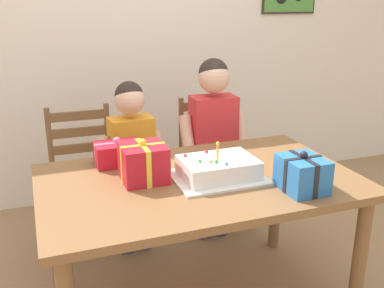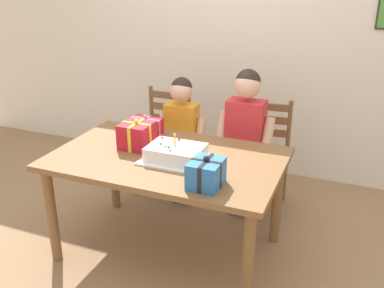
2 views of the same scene
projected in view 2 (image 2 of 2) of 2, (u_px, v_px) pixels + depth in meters
The scene contains 11 objects.
ground_plane at pixel (169, 249), 3.20m from camera, with size 20.00×20.00×0.00m, color #997551.
back_wall at pixel (240, 39), 4.11m from camera, with size 6.40×0.11×2.60m.
dining_table at pixel (167, 168), 2.95m from camera, with size 1.55×0.96×0.75m.
birthday_cake at pixel (176, 154), 2.84m from camera, with size 0.44×0.34×0.19m.
gift_box_red_large at pixel (145, 126), 3.29m from camera, with size 0.24×0.17×0.15m.
gift_box_beside_cake at pixel (206, 173), 2.50m from camera, with size 0.19×0.22×0.19m.
gift_box_corner_small at pixel (137, 135), 3.03m from camera, with size 0.22×0.22×0.21m.
chair_left at pixel (163, 140), 3.95m from camera, with size 0.43×0.43×0.92m.
chair_right at pixel (262, 156), 3.62m from camera, with size 0.46×0.46×0.92m.
child_older at pixel (245, 131), 3.37m from camera, with size 0.45×0.26×1.23m.
child_younger at pixel (182, 130), 3.58m from camera, with size 0.42×0.24×1.12m.
Camera 2 is at (1.16, -2.41, 1.93)m, focal length 40.53 mm.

